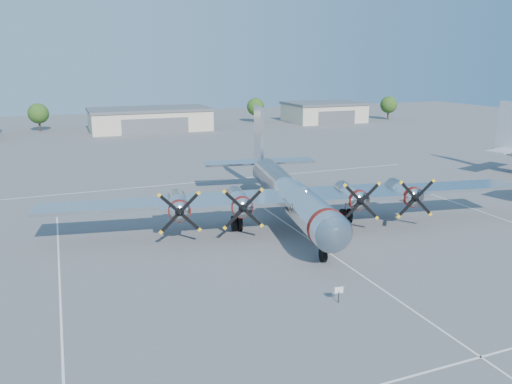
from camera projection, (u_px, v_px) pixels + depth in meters
name	position (u px, v px, depth m)	size (l,w,h in m)	color
ground	(304.00, 235.00, 47.96)	(260.00, 260.00, 0.00)	#5F5F62
parking_lines	(312.00, 241.00, 46.39)	(60.00, 50.08, 0.01)	silver
hangar_center	(150.00, 119.00, 120.94)	(28.60, 14.60, 5.40)	beige
hangar_east	(324.00, 112.00, 138.13)	(20.60, 14.60, 5.40)	beige
tree_west	(38.00, 114.00, 118.83)	(4.80, 4.80, 6.64)	#382619
tree_east	(256.00, 107.00, 136.72)	(4.80, 4.80, 6.64)	#382619
tree_far_east	(389.00, 105.00, 143.14)	(4.80, 4.80, 6.64)	#382619
main_bomber_b29	(287.00, 221.00, 52.41)	(48.42, 33.12, 10.71)	silver
info_placard	(339.00, 292.00, 34.37)	(0.62, 0.16, 1.18)	black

